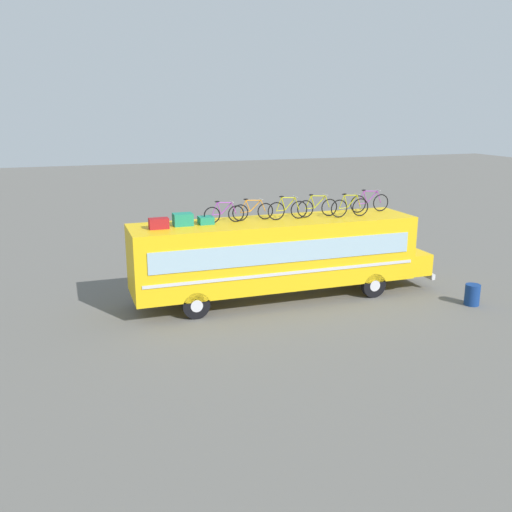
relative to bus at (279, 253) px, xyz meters
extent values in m
plane|color=#605E59|center=(-0.17, 0.00, -1.89)|extent=(120.00, 120.00, 0.00)
cube|color=yellow|center=(-0.17, 0.00, 0.05)|extent=(11.37, 2.55, 2.58)
cube|color=yellow|center=(6.00, 0.00, -0.79)|extent=(0.98, 2.34, 0.90)
cube|color=#99B7C6|center=(-0.17, -1.29, 0.36)|extent=(10.46, 0.04, 0.80)
cube|color=#99B7C6|center=(-0.17, 1.29, 0.36)|extent=(10.46, 0.04, 0.80)
cube|color=silver|center=(-0.17, -1.29, -0.47)|extent=(10.92, 0.03, 0.12)
cube|color=silver|center=(-0.17, 1.29, -0.47)|extent=(10.92, 0.03, 0.12)
cube|color=silver|center=(6.55, 0.00, -1.32)|extent=(0.16, 2.42, 0.24)
cylinder|color=black|center=(3.69, -1.13, -1.38)|extent=(1.02, 0.28, 1.02)
cylinder|color=silver|center=(3.69, -1.13, -1.38)|extent=(0.46, 0.30, 0.46)
cylinder|color=black|center=(3.69, 1.13, -1.38)|extent=(1.02, 0.28, 1.02)
cylinder|color=silver|center=(3.69, 1.13, -1.38)|extent=(0.46, 0.30, 0.46)
cylinder|color=black|center=(-3.70, -1.13, -1.38)|extent=(1.02, 0.28, 1.02)
cylinder|color=silver|center=(-3.70, -1.13, -1.38)|extent=(0.46, 0.30, 0.46)
cylinder|color=black|center=(-3.70, 1.13, -1.38)|extent=(1.02, 0.28, 1.02)
cylinder|color=silver|center=(-3.70, 1.13, -1.38)|extent=(0.46, 0.30, 0.46)
cube|color=maroon|center=(-4.76, -0.09, 1.53)|extent=(0.71, 0.40, 0.39)
cube|color=#1E7F66|center=(-3.80, 0.21, 1.57)|extent=(0.72, 0.53, 0.46)
cube|color=#1E7F66|center=(-2.92, 0.21, 1.48)|extent=(0.55, 0.54, 0.28)
torus|color=black|center=(-2.68, 0.21, 1.66)|extent=(0.65, 0.04, 0.65)
torus|color=black|center=(-1.72, 0.21, 1.66)|extent=(0.65, 0.04, 0.65)
cylinder|color=purple|center=(-2.39, 0.21, 1.90)|extent=(0.19, 0.04, 0.46)
cylinder|color=purple|center=(-2.10, 0.21, 1.89)|extent=(0.45, 0.04, 0.44)
cylinder|color=purple|center=(-2.18, 0.21, 2.11)|extent=(0.58, 0.04, 0.07)
cylinder|color=purple|center=(-2.49, 0.21, 1.67)|extent=(0.36, 0.03, 0.05)
cylinder|color=purple|center=(-2.57, 0.21, 1.89)|extent=(0.24, 0.03, 0.48)
cylinder|color=purple|center=(-1.81, 0.21, 1.88)|extent=(0.20, 0.03, 0.45)
cylinder|color=silver|center=(-1.89, 0.21, 2.15)|extent=(0.03, 0.44, 0.03)
ellipsoid|color=black|center=(-2.47, 0.21, 2.17)|extent=(0.20, 0.08, 0.06)
torus|color=black|center=(-1.51, 0.33, 1.66)|extent=(0.65, 0.04, 0.65)
torus|color=black|center=(-0.48, 0.33, 1.66)|extent=(0.65, 0.04, 0.65)
cylinder|color=orange|center=(-1.20, 0.33, 1.91)|extent=(0.20, 0.04, 0.47)
cylinder|color=orange|center=(-0.89, 0.33, 1.90)|extent=(0.48, 0.04, 0.45)
cylinder|color=orange|center=(-0.97, 0.33, 2.12)|extent=(0.62, 0.04, 0.07)
cylinder|color=orange|center=(-1.31, 0.33, 1.67)|extent=(0.39, 0.03, 0.05)
cylinder|color=orange|center=(-1.40, 0.33, 1.90)|extent=(0.25, 0.03, 0.49)
cylinder|color=orange|center=(-0.57, 0.33, 1.89)|extent=(0.22, 0.03, 0.46)
cylinder|color=silver|center=(-0.66, 0.33, 2.16)|extent=(0.03, 0.44, 0.03)
ellipsoid|color=black|center=(-1.28, 0.33, 2.18)|extent=(0.20, 0.08, 0.06)
torus|color=black|center=(-0.13, 0.04, 1.70)|extent=(0.72, 0.04, 0.72)
torus|color=black|center=(0.84, 0.04, 1.70)|extent=(0.72, 0.04, 0.72)
cylinder|color=#B2B20C|center=(0.16, 0.04, 1.97)|extent=(0.19, 0.04, 0.51)
cylinder|color=#B2B20C|center=(0.45, 0.04, 1.95)|extent=(0.45, 0.04, 0.49)
cylinder|color=#B2B20C|center=(0.38, 0.04, 2.20)|extent=(0.58, 0.04, 0.07)
cylinder|color=#B2B20C|center=(0.06, 0.04, 1.71)|extent=(0.37, 0.03, 0.05)
cylinder|color=#B2B20C|center=(-0.02, 0.04, 1.96)|extent=(0.24, 0.03, 0.53)
cylinder|color=#B2B20C|center=(0.75, 0.04, 1.94)|extent=(0.20, 0.03, 0.50)
cylinder|color=silver|center=(0.67, 0.04, 2.23)|extent=(0.03, 0.44, 0.03)
ellipsoid|color=black|center=(0.09, 0.04, 2.26)|extent=(0.20, 0.08, 0.06)
torus|color=black|center=(1.16, 0.14, 1.69)|extent=(0.71, 0.04, 0.71)
torus|color=black|center=(2.23, 0.14, 1.69)|extent=(0.71, 0.04, 0.71)
cylinder|color=#B2B20C|center=(1.48, 0.14, 1.96)|extent=(0.20, 0.04, 0.51)
cylinder|color=#B2B20C|center=(1.80, 0.14, 1.94)|extent=(0.49, 0.04, 0.49)
cylinder|color=#B2B20C|center=(1.72, 0.14, 2.19)|extent=(0.64, 0.04, 0.07)
cylinder|color=#B2B20C|center=(1.37, 0.14, 1.70)|extent=(0.40, 0.03, 0.05)
cylinder|color=#B2B20C|center=(1.28, 0.14, 1.95)|extent=(0.26, 0.03, 0.53)
cylinder|color=#B2B20C|center=(2.13, 0.14, 1.93)|extent=(0.22, 0.03, 0.49)
cylinder|color=silver|center=(2.03, 0.14, 2.22)|extent=(0.03, 0.44, 0.03)
ellipsoid|color=black|center=(1.40, 0.14, 2.24)|extent=(0.20, 0.08, 0.06)
torus|color=black|center=(2.45, -0.29, 1.70)|extent=(0.73, 0.04, 0.73)
torus|color=black|center=(3.41, -0.29, 1.70)|extent=(0.73, 0.04, 0.73)
cylinder|color=#B2B20C|center=(2.74, -0.29, 1.98)|extent=(0.19, 0.04, 0.52)
cylinder|color=#B2B20C|center=(3.02, -0.29, 1.96)|extent=(0.45, 0.04, 0.50)
cylinder|color=#B2B20C|center=(2.95, -0.29, 2.22)|extent=(0.58, 0.04, 0.07)
cylinder|color=#B2B20C|center=(2.63, -0.29, 1.71)|extent=(0.37, 0.03, 0.05)
cylinder|color=#B2B20C|center=(2.55, -0.29, 1.97)|extent=(0.24, 0.03, 0.54)
cylinder|color=#B2B20C|center=(3.32, -0.29, 1.95)|extent=(0.20, 0.03, 0.51)
cylinder|color=silver|center=(3.23, -0.29, 2.25)|extent=(0.03, 0.44, 0.03)
ellipsoid|color=black|center=(2.66, -0.29, 2.27)|extent=(0.20, 0.08, 0.06)
torus|color=black|center=(3.71, 0.43, 1.70)|extent=(0.73, 0.04, 0.73)
torus|color=black|center=(4.79, 0.43, 1.70)|extent=(0.73, 0.04, 0.73)
cylinder|color=purple|center=(4.03, 0.43, 1.98)|extent=(0.21, 0.04, 0.53)
cylinder|color=purple|center=(4.36, 0.43, 1.96)|extent=(0.50, 0.04, 0.50)
cylinder|color=purple|center=(4.27, 0.43, 2.22)|extent=(0.65, 0.04, 0.07)
cylinder|color=purple|center=(3.91, 0.43, 1.71)|extent=(0.41, 0.03, 0.05)
cylinder|color=purple|center=(3.83, 0.43, 1.97)|extent=(0.26, 0.03, 0.55)
cylinder|color=purple|center=(4.69, 0.43, 1.95)|extent=(0.23, 0.03, 0.51)
cylinder|color=silver|center=(4.60, 0.43, 2.25)|extent=(0.03, 0.44, 0.03)
ellipsoid|color=black|center=(3.94, 0.43, 2.28)|extent=(0.20, 0.08, 0.06)
cylinder|color=navy|center=(6.86, -3.25, -1.47)|extent=(0.58, 0.58, 0.83)
camera|label=1|loc=(-7.96, -20.18, 5.58)|focal=39.40mm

